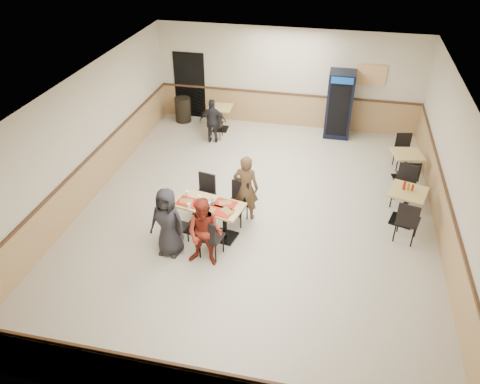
% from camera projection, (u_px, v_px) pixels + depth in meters
% --- Properties ---
extents(ground, '(10.00, 10.00, 0.00)m').
position_uv_depth(ground, '(256.00, 214.00, 10.77)').
color(ground, beige).
rests_on(ground, ground).
extents(room_shell, '(10.00, 10.00, 10.00)m').
position_uv_depth(room_shell, '(341.00, 149.00, 12.22)').
color(room_shell, silver).
rests_on(room_shell, ground).
extents(main_table, '(1.56, 1.00, 0.77)m').
position_uv_depth(main_table, '(209.00, 214.00, 9.90)').
color(main_table, black).
rests_on(main_table, ground).
extents(main_chairs, '(1.59, 1.92, 0.98)m').
position_uv_depth(main_chairs, '(207.00, 214.00, 9.93)').
color(main_chairs, black).
rests_on(main_chairs, ground).
extents(diner_woman_left, '(0.78, 0.55, 1.51)m').
position_uv_depth(diner_woman_left, '(168.00, 222.00, 9.26)').
color(diner_woman_left, '#222227').
rests_on(diner_woman_left, ground).
extents(diner_woman_right, '(0.76, 0.61, 1.50)m').
position_uv_depth(diner_woman_right, '(205.00, 233.00, 8.98)').
color(diner_woman_right, maroon).
rests_on(diner_woman_right, ground).
extents(diner_man_opposite, '(0.58, 0.39, 1.56)m').
position_uv_depth(diner_man_opposite, '(246.00, 188.00, 10.27)').
color(diner_man_opposite, brown).
rests_on(diner_man_opposite, ground).
extents(lone_diner, '(0.80, 0.41, 1.31)m').
position_uv_depth(lone_diner, '(213.00, 121.00, 13.49)').
color(lone_diner, '#222227').
rests_on(lone_diner, ground).
extents(tabletop_clutter, '(1.29, 0.71, 0.12)m').
position_uv_depth(tabletop_clutter, '(209.00, 204.00, 9.70)').
color(tabletop_clutter, red).
rests_on(tabletop_clutter, main_table).
extents(side_table_near, '(0.94, 0.94, 0.81)m').
position_uv_depth(side_table_near, '(406.00, 201.00, 10.25)').
color(side_table_near, black).
rests_on(side_table_near, ground).
extents(side_table_near_chair_south, '(0.59, 0.59, 1.03)m').
position_uv_depth(side_table_near_chair_south, '(408.00, 220.00, 9.74)').
color(side_table_near_chair_south, black).
rests_on(side_table_near_chair_south, ground).
extents(side_table_near_chair_north, '(0.59, 0.59, 1.03)m').
position_uv_depth(side_table_near_chair_north, '(404.00, 187.00, 10.80)').
color(side_table_near_chair_north, black).
rests_on(side_table_near_chair_north, ground).
extents(side_table_far, '(0.84, 0.84, 0.76)m').
position_uv_depth(side_table_far, '(406.00, 162.00, 11.78)').
color(side_table_far, black).
rests_on(side_table_far, ground).
extents(side_table_far_chair_south, '(0.53, 0.53, 0.96)m').
position_uv_depth(side_table_far_chair_south, '(407.00, 175.00, 11.29)').
color(side_table_far_chair_south, black).
rests_on(side_table_far_chair_south, ground).
extents(side_table_far_chair_north, '(0.53, 0.53, 0.96)m').
position_uv_depth(side_table_far_chair_north, '(404.00, 152.00, 12.29)').
color(side_table_far_chair_north, black).
rests_on(side_table_far_chair_north, ground).
extents(condiment_caddy, '(0.23, 0.06, 0.20)m').
position_uv_depth(condiment_caddy, '(407.00, 186.00, 10.10)').
color(condiment_caddy, '#A0220B').
rests_on(condiment_caddy, side_table_near).
extents(back_table, '(0.74, 0.74, 0.75)m').
position_uv_depth(back_table, '(220.00, 114.00, 14.27)').
color(back_table, black).
rests_on(back_table, ground).
extents(back_table_chair_lone, '(0.46, 0.46, 0.95)m').
position_uv_depth(back_table_chair_lone, '(215.00, 123.00, 13.80)').
color(back_table_chair_lone, black).
rests_on(back_table_chair_lone, ground).
extents(pepsi_cooler, '(0.75, 0.76, 1.96)m').
position_uv_depth(pepsi_cooler, '(339.00, 104.00, 13.70)').
color(pepsi_cooler, black).
rests_on(pepsi_cooler, ground).
extents(trash_bin, '(0.50, 0.50, 0.78)m').
position_uv_depth(trash_bin, '(183.00, 110.00, 14.85)').
color(trash_bin, black).
rests_on(trash_bin, ground).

